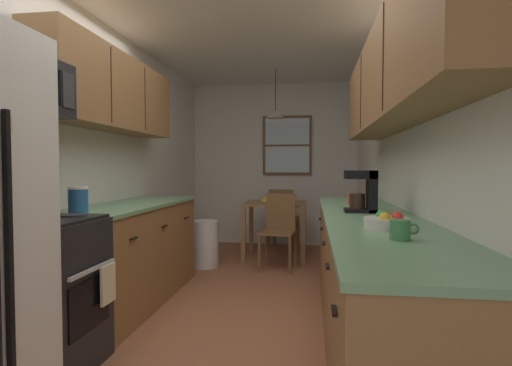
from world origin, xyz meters
name	(u,v)px	position (x,y,z in m)	size (l,w,h in m)	color
ground_plane	(247,295)	(0.00, 1.00, 0.00)	(12.00, 12.00, 0.00)	#995B3D
wall_left	(113,162)	(-1.35, 1.00, 1.27)	(0.10, 9.00, 2.55)	white
wall_right	(396,161)	(1.35, 1.00, 1.27)	(0.10, 9.00, 2.55)	white
wall_back	(274,164)	(0.00, 3.65, 1.27)	(4.40, 0.10, 2.55)	white
ceiling_slab	(247,20)	(0.00, 1.00, 2.59)	(4.40, 9.00, 0.08)	white
stove_range	(40,293)	(-0.99, -0.56, 0.47)	(0.66, 0.58, 1.10)	black
microwave_over_range	(18,85)	(-1.11, -0.56, 1.70)	(0.39, 0.58, 0.34)	black
counter_left	(132,253)	(-1.00, 0.66, 0.45)	(0.64, 1.86, 0.90)	olive
upper_cabinets_left	(112,93)	(-1.14, 0.61, 1.88)	(0.33, 1.94, 0.65)	olive
counter_right	(370,281)	(1.00, 0.06, 0.45)	(0.64, 3.28, 0.90)	olive
upper_cabinets_right	(396,77)	(1.14, 0.01, 1.81)	(0.33, 2.96, 0.62)	olive
dining_table	(275,212)	(0.11, 2.66, 0.62)	(0.82, 0.73, 0.75)	olive
dining_chair_near	(279,227)	(0.21, 2.08, 0.50)	(0.45, 0.45, 0.90)	brown
dining_chair_far	(283,216)	(0.17, 3.23, 0.50)	(0.45, 0.45, 0.90)	brown
pendant_light	(275,114)	(0.11, 2.66, 1.94)	(0.28, 0.28, 0.66)	black
back_window	(287,145)	(0.21, 3.58, 1.57)	(0.77, 0.05, 0.93)	brown
trash_bin	(205,244)	(-0.70, 2.02, 0.28)	(0.34, 0.34, 0.57)	white
storage_canister	(78,200)	(-1.00, -0.15, 0.99)	(0.13, 0.13, 0.19)	#265999
dish_towel	(108,284)	(-0.64, -0.41, 0.50)	(0.02, 0.16, 0.24)	beige
coffee_maker	(364,190)	(0.98, 0.23, 1.06)	(0.22, 0.18, 0.30)	black
mug_by_coffeemaker	(401,230)	(0.99, -0.87, 0.94)	(0.13, 0.09, 0.09)	#3F7F4C
mug_spare	(353,199)	(0.96, 0.83, 0.94)	(0.13, 0.09, 0.09)	#BF3F33
fruit_bowl	(387,222)	(0.99, -0.57, 0.94)	(0.23, 0.23, 0.09)	silver
table_serving_bowl	(267,199)	(-0.01, 2.74, 0.78)	(0.18, 0.18, 0.06)	#E0D14C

